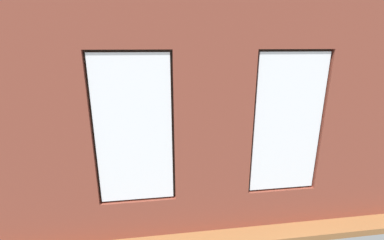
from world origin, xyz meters
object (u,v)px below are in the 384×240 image
(table_plant_small, at_px, (193,137))
(potted_plant_corner_near_left, at_px, (266,114))
(remote_silver, at_px, (206,139))
(potted_plant_beside_window_right, at_px, (94,172))
(potted_plant_by_left_couch, at_px, (256,122))
(potted_plant_mid_room_small, at_px, (204,132))
(coffee_table, at_px, (193,145))
(potted_plant_corner_far_left, at_px, (359,159))
(potted_plant_near_tv, at_px, (74,151))
(media_console, at_px, (64,148))
(tv_flatscreen, at_px, (60,126))
(papasan_chair, at_px, (165,121))
(candle_jar, at_px, (197,141))
(potted_plant_between_couches, at_px, (261,152))
(couch_left, at_px, (295,140))
(cup_ceramic, at_px, (185,139))
(couch_by_window, at_px, (175,185))
(potted_plant_foreground_right, at_px, (90,108))

(table_plant_small, xyz_separation_m, potted_plant_corner_near_left, (-2.65, -2.16, -0.13))
(remote_silver, xyz_separation_m, potted_plant_beside_window_right, (2.07, 1.82, 0.26))
(potted_plant_by_left_couch, xyz_separation_m, potted_plant_mid_room_small, (1.63, 0.43, -0.08))
(coffee_table, xyz_separation_m, potted_plant_corner_far_left, (-2.66, 1.69, 0.27))
(potted_plant_near_tv, bearing_deg, media_console, -60.48)
(media_console, relative_size, potted_plant_corner_near_left, 1.06)
(tv_flatscreen, height_order, potted_plant_by_left_couch, tv_flatscreen)
(potted_plant_mid_room_small, bearing_deg, papasan_chair, -33.71)
(coffee_table, relative_size, potted_plant_by_left_couch, 2.41)
(remote_silver, relative_size, potted_plant_mid_room_small, 0.41)
(table_plant_small, distance_m, papasan_chair, 1.90)
(potted_plant_by_left_couch, bearing_deg, candle_jar, 39.69)
(potted_plant_by_left_couch, distance_m, potted_plant_between_couches, 3.34)
(tv_flatscreen, bearing_deg, potted_plant_mid_room_small, -170.61)
(papasan_chair, height_order, potted_plant_corner_near_left, potted_plant_corner_near_left)
(couch_left, relative_size, papasan_chair, 2.08)
(potted_plant_beside_window_right, bearing_deg, tv_flatscreen, -61.56)
(cup_ceramic, distance_m, potted_plant_mid_room_small, 1.22)
(cup_ceramic, bearing_deg, potted_plant_corner_near_left, -143.63)
(couch_by_window, distance_m, potted_plant_by_left_couch, 4.09)
(media_console, bearing_deg, cup_ceramic, 170.64)
(potted_plant_beside_window_right, relative_size, potted_plant_near_tv, 1.66)
(couch_left, distance_m, cup_ceramic, 2.67)
(cup_ceramic, bearing_deg, couch_by_window, 78.19)
(tv_flatscreen, bearing_deg, table_plant_small, 169.25)
(potted_plant_by_left_couch, xyz_separation_m, potted_plant_foreground_right, (4.75, -0.55, 0.47))
(cup_ceramic, relative_size, potted_plant_near_tv, 0.11)
(potted_plant_near_tv, bearing_deg, potted_plant_foreground_right, -84.28)
(candle_jar, relative_size, potted_plant_near_tv, 0.14)
(couch_left, relative_size, tv_flatscreen, 2.15)
(couch_by_window, height_order, candle_jar, couch_by_window)
(table_plant_small, height_order, potted_plant_corner_far_left, potted_plant_corner_far_left)
(couch_by_window, relative_size, potted_plant_near_tv, 2.34)
(remote_silver, distance_m, potted_plant_foreground_right, 3.60)
(papasan_chair, bearing_deg, coffee_table, 107.22)
(potted_plant_beside_window_right, distance_m, potted_plant_foreground_right, 3.90)
(couch_by_window, relative_size, potted_plant_foreground_right, 1.45)
(media_console, relative_size, potted_plant_beside_window_right, 0.73)
(table_plant_small, xyz_separation_m, potted_plant_between_couches, (-0.95, 1.54, 0.26))
(papasan_chair, height_order, potted_plant_corner_far_left, potted_plant_corner_far_left)
(potted_plant_by_left_couch, relative_size, potted_plant_near_tv, 0.60)
(cup_ceramic, height_order, potted_plant_corner_near_left, potted_plant_corner_near_left)
(table_plant_small, xyz_separation_m, papasan_chair, (0.56, -1.81, -0.13))
(papasan_chair, bearing_deg, potted_plant_beside_window_right, 71.60)
(coffee_table, relative_size, remote_silver, 7.29)
(couch_left, xyz_separation_m, potted_plant_between_couches, (1.56, 1.62, 0.49))
(coffee_table, bearing_deg, table_plant_small, 72.65)
(papasan_chair, bearing_deg, remote_silver, 118.27)
(couch_by_window, bearing_deg, potted_plant_by_left_couch, -129.75)
(coffee_table, xyz_separation_m, potted_plant_beside_window_right, (1.73, 1.69, 0.33))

